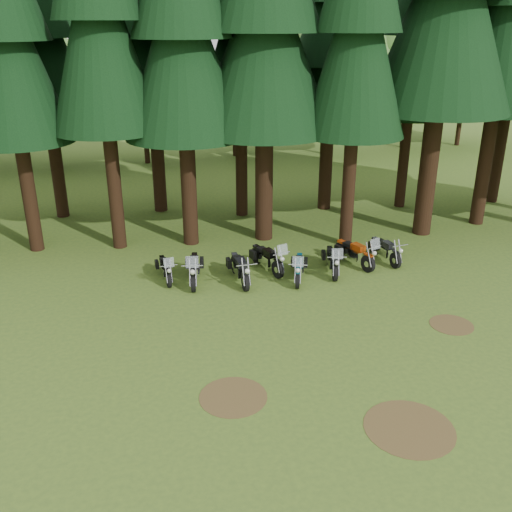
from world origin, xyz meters
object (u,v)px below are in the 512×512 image
object	(u,v)px
motorcycle_2	(240,269)
motorcycle_4	(299,269)
motorcycle_3	(267,259)
motorcycle_1	(194,270)
motorcycle_0	(165,269)
motorcycle_6	(355,254)
motorcycle_5	(332,261)
motorcycle_7	(385,251)

from	to	relation	value
motorcycle_2	motorcycle_4	xyz separation A→B (m)	(2.21, -0.24, -0.03)
motorcycle_2	motorcycle_3	world-z (taller)	motorcycle_3
motorcycle_1	motorcycle_4	bearing A→B (deg)	-0.75
motorcycle_1	motorcycle_4	size ratio (longest dim) A/B	1.11
motorcycle_0	motorcycle_4	bearing A→B (deg)	-18.11
motorcycle_1	motorcycle_6	distance (m)	6.46
motorcycle_3	motorcycle_5	size ratio (longest dim) A/B	1.01
motorcycle_1	motorcycle_3	world-z (taller)	motorcycle_1
motorcycle_3	motorcycle_2	bearing A→B (deg)	-166.06
motorcycle_4	motorcycle_5	distance (m)	1.51
motorcycle_4	motorcycle_6	distance (m)	2.72
motorcycle_2	motorcycle_7	bearing A→B (deg)	3.23
motorcycle_2	motorcycle_4	size ratio (longest dim) A/B	1.09
motorcycle_1	motorcycle_4	xyz separation A→B (m)	(3.90, -0.50, -0.04)
motorcycle_5	motorcycle_1	bearing A→B (deg)	-171.53
motorcycle_1	motorcycle_0	bearing A→B (deg)	165.40
motorcycle_5	motorcycle_7	bearing A→B (deg)	25.57
motorcycle_4	motorcycle_7	bearing A→B (deg)	32.88
motorcycle_1	motorcycle_3	xyz separation A→B (m)	(2.90, 0.55, -0.01)
motorcycle_1	motorcycle_5	size ratio (longest dim) A/B	1.06
motorcycle_5	motorcycle_6	bearing A→B (deg)	35.46
motorcycle_0	motorcycle_4	world-z (taller)	motorcycle_4
motorcycle_6	motorcycle_7	size ratio (longest dim) A/B	1.06
motorcycle_6	motorcycle_4	bearing A→B (deg)	178.66
motorcycle_1	motorcycle_5	bearing A→B (deg)	5.66
motorcycle_3	motorcycle_6	distance (m)	3.55
motorcycle_4	motorcycle_7	world-z (taller)	motorcycle_4
motorcycle_4	motorcycle_2	bearing A→B (deg)	-169.55
motorcycle_0	motorcycle_3	world-z (taller)	motorcycle_3
motorcycle_6	motorcycle_7	distance (m)	1.37
motorcycle_7	motorcycle_5	bearing A→B (deg)	-174.25
motorcycle_3	motorcycle_7	bearing A→B (deg)	-18.71
motorcycle_5	motorcycle_7	xyz separation A→B (m)	(2.45, 0.71, -0.02)
motorcycle_0	motorcycle_7	world-z (taller)	motorcycle_0
motorcycle_0	motorcycle_3	distance (m)	3.95
motorcycle_2	motorcycle_6	size ratio (longest dim) A/B	1.03
motorcycle_3	motorcycle_5	world-z (taller)	motorcycle_3
motorcycle_0	motorcycle_4	xyz separation A→B (m)	(4.94, -0.91, 0.03)
motorcycle_3	motorcycle_7	xyz separation A→B (m)	(4.91, 0.08, -0.04)
motorcycle_3	motorcycle_5	xyz separation A→B (m)	(2.45, -0.63, -0.02)
motorcycle_0	motorcycle_7	distance (m)	8.86
motorcycle_3	motorcycle_5	bearing A→B (deg)	-34.08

